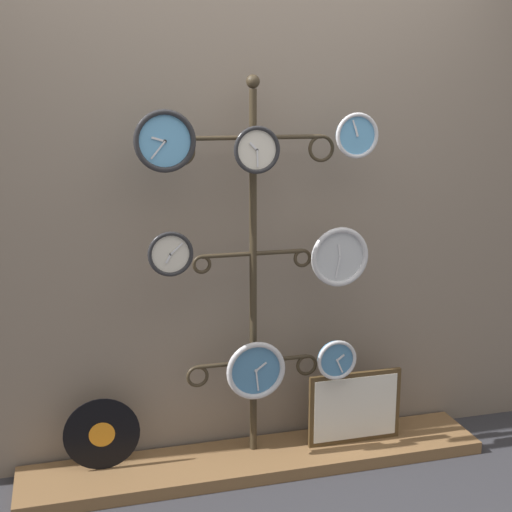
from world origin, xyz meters
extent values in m
plane|color=#333338|center=(0.00, 0.00, 0.00)|extent=(12.00, 12.00, 0.00)
cube|color=gray|center=(0.00, 0.57, 1.40)|extent=(4.40, 0.04, 2.80)
cube|color=brown|center=(0.00, 0.35, 0.03)|extent=(2.20, 0.36, 0.06)
cylinder|color=#382D1E|center=(0.00, 0.41, 0.01)|extent=(0.37, 0.37, 0.02)
cylinder|color=#382D1E|center=(0.00, 0.41, 0.89)|extent=(0.03, 0.03, 1.73)
sphere|color=#382D1E|center=(0.00, 0.41, 1.78)|extent=(0.06, 0.06, 0.06)
cylinder|color=#382D1E|center=(-0.16, 0.41, 1.54)|extent=(0.32, 0.02, 0.02)
torus|color=#382D1E|center=(-0.32, 0.41, 1.49)|extent=(0.12, 0.02, 0.12)
cylinder|color=#382D1E|center=(0.16, 0.41, 1.54)|extent=(0.32, 0.02, 0.02)
torus|color=#382D1E|center=(0.32, 0.41, 1.49)|extent=(0.12, 0.02, 0.12)
cylinder|color=#382D1E|center=(-0.12, 0.41, 1.03)|extent=(0.24, 0.02, 0.02)
torus|color=#382D1E|center=(-0.24, 0.41, 0.99)|extent=(0.09, 0.02, 0.09)
cylinder|color=#382D1E|center=(0.12, 0.41, 1.03)|extent=(0.24, 0.02, 0.02)
torus|color=#382D1E|center=(0.24, 0.41, 0.99)|extent=(0.09, 0.02, 0.09)
cylinder|color=#382D1E|center=(-0.13, 0.41, 0.51)|extent=(0.27, 0.02, 0.02)
torus|color=#382D1E|center=(-0.27, 0.41, 0.46)|extent=(0.11, 0.02, 0.11)
cylinder|color=#382D1E|center=(0.13, 0.41, 0.51)|extent=(0.27, 0.02, 0.02)
torus|color=#382D1E|center=(0.27, 0.41, 0.46)|extent=(0.11, 0.02, 0.11)
cylinder|color=#60A8DB|center=(-0.40, 0.33, 1.54)|extent=(0.24, 0.02, 0.24)
torus|color=#262628|center=(-0.40, 0.31, 1.54)|extent=(0.26, 0.02, 0.26)
cylinder|color=#262628|center=(-0.40, 0.31, 1.54)|extent=(0.01, 0.01, 0.01)
cube|color=silver|center=(-0.43, 0.31, 1.55)|extent=(0.06, 0.00, 0.02)
cube|color=silver|center=(-0.43, 0.31, 1.51)|extent=(0.06, 0.00, 0.08)
cylinder|color=silver|center=(-0.01, 0.33, 1.50)|extent=(0.19, 0.02, 0.19)
torus|color=#262628|center=(-0.01, 0.32, 1.50)|extent=(0.20, 0.02, 0.20)
cylinder|color=#262628|center=(-0.01, 0.32, 1.50)|extent=(0.01, 0.01, 0.01)
cube|color=silver|center=(-0.02, 0.31, 1.51)|extent=(0.04, 0.00, 0.04)
cube|color=silver|center=(-0.01, 0.31, 1.46)|extent=(0.01, 0.00, 0.07)
cylinder|color=#60A8DB|center=(0.44, 0.32, 1.55)|extent=(0.18, 0.02, 0.18)
torus|color=silver|center=(0.44, 0.30, 1.55)|extent=(0.20, 0.02, 0.20)
cylinder|color=silver|center=(0.44, 0.30, 1.55)|extent=(0.01, 0.01, 0.01)
cube|color=silver|center=(0.44, 0.30, 1.57)|extent=(0.02, 0.00, 0.04)
cube|color=silver|center=(0.43, 0.30, 1.59)|extent=(0.03, 0.00, 0.07)
cylinder|color=silver|center=(-0.39, 0.33, 1.07)|extent=(0.18, 0.02, 0.18)
torus|color=#262628|center=(-0.39, 0.31, 1.07)|extent=(0.20, 0.02, 0.20)
cylinder|color=#262628|center=(-0.39, 0.31, 1.07)|extent=(0.01, 0.01, 0.01)
cube|color=silver|center=(-0.40, 0.31, 1.05)|extent=(0.03, 0.00, 0.04)
cube|color=silver|center=(-0.36, 0.31, 1.09)|extent=(0.06, 0.00, 0.05)
cylinder|color=silver|center=(0.38, 0.33, 1.01)|extent=(0.25, 0.02, 0.25)
torus|color=silver|center=(0.38, 0.31, 1.01)|extent=(0.28, 0.03, 0.28)
cylinder|color=silver|center=(0.38, 0.31, 1.01)|extent=(0.02, 0.01, 0.02)
cube|color=silver|center=(0.38, 0.31, 1.04)|extent=(0.02, 0.00, 0.06)
cube|color=silver|center=(0.37, 0.31, 0.96)|extent=(0.03, 0.00, 0.10)
cylinder|color=#4C84B2|center=(-0.01, 0.33, 0.50)|extent=(0.25, 0.02, 0.25)
torus|color=silver|center=(-0.01, 0.31, 0.50)|extent=(0.28, 0.03, 0.28)
cylinder|color=silver|center=(-0.01, 0.31, 0.50)|extent=(0.02, 0.01, 0.02)
cube|color=silver|center=(0.01, 0.31, 0.52)|extent=(0.05, 0.00, 0.04)
cube|color=silver|center=(-0.01, 0.31, 0.45)|extent=(0.02, 0.00, 0.10)
cylinder|color=#4C84B2|center=(0.38, 0.32, 0.51)|extent=(0.18, 0.02, 0.18)
torus|color=silver|center=(0.38, 0.30, 0.51)|extent=(0.19, 0.02, 0.19)
cylinder|color=silver|center=(0.38, 0.30, 0.51)|extent=(0.01, 0.01, 0.01)
cube|color=silver|center=(0.39, 0.30, 0.53)|extent=(0.04, 0.00, 0.03)
cube|color=silver|center=(0.39, 0.30, 0.48)|extent=(0.03, 0.00, 0.07)
cylinder|color=black|center=(-0.71, 0.41, 0.23)|extent=(0.34, 0.01, 0.34)
cylinder|color=orange|center=(-0.71, 0.40, 0.23)|extent=(0.12, 0.00, 0.12)
cube|color=#4C381E|center=(0.50, 0.35, 0.24)|extent=(0.47, 0.02, 0.36)
cube|color=white|center=(0.50, 0.34, 0.24)|extent=(0.43, 0.00, 0.32)
camera|label=1|loc=(-0.82, -2.62, 1.74)|focal=50.00mm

